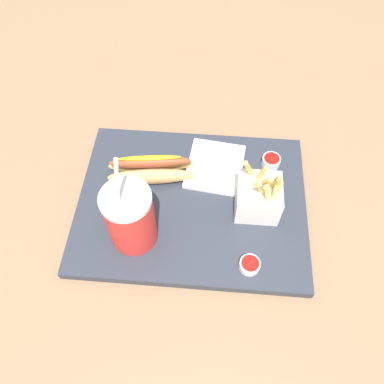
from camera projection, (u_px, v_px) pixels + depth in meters
name	position (u px, v px, depth m)	size (l,w,h in m)	color
ground_plane	(192.00, 208.00, 0.81)	(2.40, 2.40, 0.02)	#8C6B4C
food_tray	(192.00, 203.00, 0.79)	(0.46, 0.36, 0.02)	#2D333D
soda_cup	(130.00, 218.00, 0.68)	(0.09, 0.09, 0.22)	red
fries_basket	(258.00, 197.00, 0.74)	(0.08, 0.08, 0.14)	white
hot_dog_1	(151.00, 169.00, 0.79)	(0.19, 0.08, 0.07)	tan
ketchup_cup_1	(250.00, 265.00, 0.70)	(0.04, 0.04, 0.02)	white
ketchup_cup_2	(271.00, 161.00, 0.82)	(0.04, 0.04, 0.02)	white
napkin_stack	(215.00, 167.00, 0.82)	(0.12, 0.13, 0.01)	white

